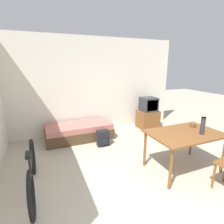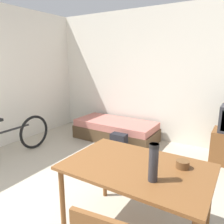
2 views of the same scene
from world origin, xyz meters
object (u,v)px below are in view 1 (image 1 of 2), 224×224
Objects in this scene: daybed at (79,131)px; backpack at (103,138)px; dining_table at (185,137)px; thermos_flask at (203,125)px; mate_bowl at (193,125)px; tv at (148,114)px; bicycle at (32,172)px.

daybed reaches higher than backpack.
dining_table reaches higher than daybed.
thermos_flask is 0.79× the size of backpack.
dining_table reaches higher than backpack.
thermos_flask is 2.70× the size of mate_bowl.
mate_bowl is (0.15, 0.34, -0.14)m from thermos_flask.
bicycle is at bearing -151.54° from tv.
thermos_flask is (2.82, -0.58, 0.58)m from bicycle.
tv is at bearing 80.95° from mate_bowl.
tv is 1.89m from backpack.
daybed is at bearing 126.50° from thermos_flask.
tv is at bearing 78.71° from thermos_flask.
dining_table is at bearing -107.42° from tv.
thermos_flask is (-0.47, -2.37, 0.47)m from tv.
tv is (2.20, 0.04, 0.24)m from daybed.
dining_table is 3.30× the size of backpack.
thermos_flask is 0.40m from mate_bowl.
mate_bowl is at bearing -46.71° from daybed.
dining_table is at bearing -154.54° from mate_bowl.
tv is 2.32m from dining_table.
bicycle is at bearing 171.00° from dining_table.
dining_table is 2.66m from bicycle.
tv reaches higher than mate_bowl.
daybed is at bearing -179.03° from tv.
mate_bowl is at bearing 66.25° from thermos_flask.
daybed is at bearing 124.83° from dining_table.
dining_table is at bearing -55.17° from daybed.
dining_table is 4.18× the size of thermos_flask.
dining_table is (1.51, -2.16, 0.46)m from daybed.
backpack is at bearing 127.22° from thermos_flask.
thermos_flask is at bearing -52.78° from backpack.
mate_bowl is 2.04m from backpack.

